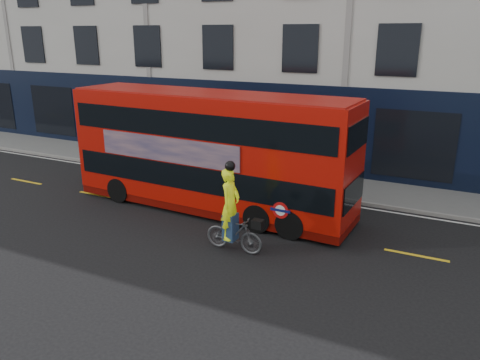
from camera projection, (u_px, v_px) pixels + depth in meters
The scene contains 8 objects.
ground at pixel (269, 249), 13.91m from camera, with size 120.00×120.00×0.00m, color black.
pavement at pixel (329, 186), 19.46m from camera, with size 60.00×3.00×0.12m, color slate.
kerb at pixel (318, 197), 18.18m from camera, with size 60.00×0.12×0.13m, color gray.
building_terrace at pixel (374, 4), 22.74m from camera, with size 50.00×10.07×15.00m.
road_edge_line at pixel (316, 200), 17.94m from camera, with size 58.00×0.10×0.01m, color silver.
lane_dashes at pixel (286, 231), 15.20m from camera, with size 58.00×0.12×0.01m, color yellow, non-canonical shape.
bus at pixel (210, 151), 16.48m from camera, with size 10.55×2.83×4.21m.
cyclist at pixel (232, 220), 13.55m from camera, with size 1.82×0.77×2.74m.
Camera 1 is at (4.80, -11.73, 6.16)m, focal length 35.00 mm.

